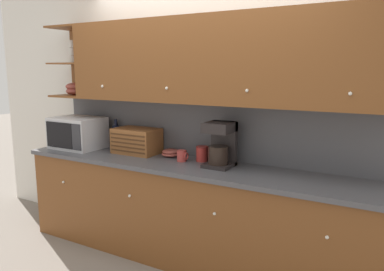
{
  "coord_description": "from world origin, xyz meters",
  "views": [
    {
      "loc": [
        1.64,
        -3.08,
        1.74
      ],
      "look_at": [
        0.0,
        -0.2,
        1.15
      ],
      "focal_mm": 35.0,
      "sensor_mm": 36.0,
      "label": 1
    }
  ],
  "objects_px": {
    "bowl_stack_on_counter": "(171,153)",
    "coffee_maker": "(221,144)",
    "microwave": "(78,133)",
    "bread_box": "(137,141)",
    "mug": "(182,156)",
    "wine_bottle": "(116,135)",
    "storage_canister": "(202,154)"
  },
  "relations": [
    {
      "from": "bowl_stack_on_counter",
      "to": "mug",
      "type": "distance_m",
      "value": 0.23
    },
    {
      "from": "bowl_stack_on_counter",
      "to": "wine_bottle",
      "type": "bearing_deg",
      "value": 176.52
    },
    {
      "from": "bread_box",
      "to": "bowl_stack_on_counter",
      "type": "relative_size",
      "value": 2.51
    },
    {
      "from": "bread_box",
      "to": "mug",
      "type": "distance_m",
      "value": 0.58
    },
    {
      "from": "bowl_stack_on_counter",
      "to": "coffee_maker",
      "type": "bearing_deg",
      "value": -10.01
    },
    {
      "from": "bread_box",
      "to": "coffee_maker",
      "type": "height_order",
      "value": "coffee_maker"
    },
    {
      "from": "mug",
      "to": "bowl_stack_on_counter",
      "type": "bearing_deg",
      "value": 148.65
    },
    {
      "from": "mug",
      "to": "microwave",
      "type": "bearing_deg",
      "value": -178.0
    },
    {
      "from": "microwave",
      "to": "storage_canister",
      "type": "distance_m",
      "value": 1.43
    },
    {
      "from": "microwave",
      "to": "wine_bottle",
      "type": "height_order",
      "value": "microwave"
    },
    {
      "from": "bowl_stack_on_counter",
      "to": "bread_box",
      "type": "bearing_deg",
      "value": -171.97
    },
    {
      "from": "wine_bottle",
      "to": "bread_box",
      "type": "relative_size",
      "value": 0.69
    },
    {
      "from": "bread_box",
      "to": "mug",
      "type": "xyz_separation_m",
      "value": [
        0.57,
        -0.07,
        -0.07
      ]
    },
    {
      "from": "microwave",
      "to": "storage_canister",
      "type": "xyz_separation_m",
      "value": [
        1.42,
        0.14,
        -0.1
      ]
    },
    {
      "from": "mug",
      "to": "coffee_maker",
      "type": "bearing_deg",
      "value": 3.04
    },
    {
      "from": "wine_bottle",
      "to": "coffee_maker",
      "type": "height_order",
      "value": "coffee_maker"
    },
    {
      "from": "bread_box",
      "to": "mug",
      "type": "relative_size",
      "value": 4.37
    },
    {
      "from": "wine_bottle",
      "to": "storage_canister",
      "type": "height_order",
      "value": "wine_bottle"
    },
    {
      "from": "microwave",
      "to": "bread_box",
      "type": "xyz_separation_m",
      "value": [
        0.7,
        0.11,
        -0.04
      ]
    },
    {
      "from": "wine_bottle",
      "to": "bread_box",
      "type": "bearing_deg",
      "value": -15.37
    },
    {
      "from": "bread_box",
      "to": "coffee_maker",
      "type": "bearing_deg",
      "value": -2.99
    },
    {
      "from": "bread_box",
      "to": "bowl_stack_on_counter",
      "type": "bearing_deg",
      "value": 8.03
    },
    {
      "from": "microwave",
      "to": "mug",
      "type": "xyz_separation_m",
      "value": [
        1.26,
        0.04,
        -0.11
      ]
    },
    {
      "from": "coffee_maker",
      "to": "bowl_stack_on_counter",
      "type": "bearing_deg",
      "value": 169.99
    },
    {
      "from": "bowl_stack_on_counter",
      "to": "storage_canister",
      "type": "xyz_separation_m",
      "value": [
        0.35,
        -0.02,
        0.04
      ]
    },
    {
      "from": "bread_box",
      "to": "wine_bottle",
      "type": "bearing_deg",
      "value": 164.63
    },
    {
      "from": "bowl_stack_on_counter",
      "to": "storage_canister",
      "type": "height_order",
      "value": "storage_canister"
    },
    {
      "from": "microwave",
      "to": "coffee_maker",
      "type": "distance_m",
      "value": 1.64
    },
    {
      "from": "wine_bottle",
      "to": "mug",
      "type": "bearing_deg",
      "value": -10.2
    },
    {
      "from": "microwave",
      "to": "mug",
      "type": "bearing_deg",
      "value": 2.0
    },
    {
      "from": "wine_bottle",
      "to": "coffee_maker",
      "type": "relative_size",
      "value": 0.79
    },
    {
      "from": "storage_canister",
      "to": "mug",
      "type": "bearing_deg",
      "value": -147.68
    }
  ]
}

